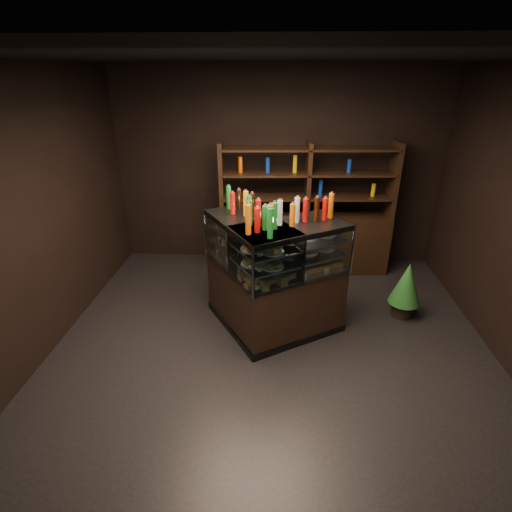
{
  "coord_description": "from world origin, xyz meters",
  "views": [
    {
      "loc": [
        0.05,
        -3.68,
        2.91
      ],
      "look_at": [
        -0.2,
        0.29,
        1.05
      ],
      "focal_mm": 28.0,
      "sensor_mm": 36.0,
      "label": 1
    }
  ],
  "objects": [
    {
      "name": "display_case",
      "position": [
        -0.04,
        0.42,
        0.47
      ],
      "size": [
        1.76,
        1.42,
        1.39
      ],
      "rotation": [
        0.0,
        0.0,
        -0.24
      ],
      "color": "black",
      "rests_on": "ground"
    },
    {
      "name": "bottles_top",
      "position": [
        -0.04,
        0.42,
        1.53
      ],
      "size": [
        1.22,
        0.94,
        0.3
      ],
      "color": "#D8590A",
      "rests_on": "display_case"
    },
    {
      "name": "food_display",
      "position": [
        -0.04,
        0.42,
        1.05
      ],
      "size": [
        1.39,
        1.08,
        0.43
      ],
      "color": "gold",
      "rests_on": "display_case"
    },
    {
      "name": "back_shelving",
      "position": [
        0.45,
        2.05,
        0.6
      ],
      "size": [
        2.58,
        0.59,
        2.0
      ],
      "rotation": [
        0.0,
        0.0,
        0.07
      ],
      "color": "black",
      "rests_on": "ground"
    },
    {
      "name": "potted_conifer",
      "position": [
        1.67,
        0.82,
        0.48
      ],
      "size": [
        0.4,
        0.4,
        0.85
      ],
      "rotation": [
        0.0,
        0.0,
        0.07
      ],
      "color": "black",
      "rests_on": "ground"
    },
    {
      "name": "ground",
      "position": [
        0.0,
        0.0,
        0.0
      ],
      "size": [
        5.0,
        5.0,
        0.0
      ],
      "primitive_type": "plane",
      "color": "black",
      "rests_on": "ground"
    },
    {
      "name": "room_shell",
      "position": [
        0.0,
        0.0,
        1.94
      ],
      "size": [
        5.02,
        5.02,
        3.01
      ],
      "color": "black",
      "rests_on": "ground"
    }
  ]
}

